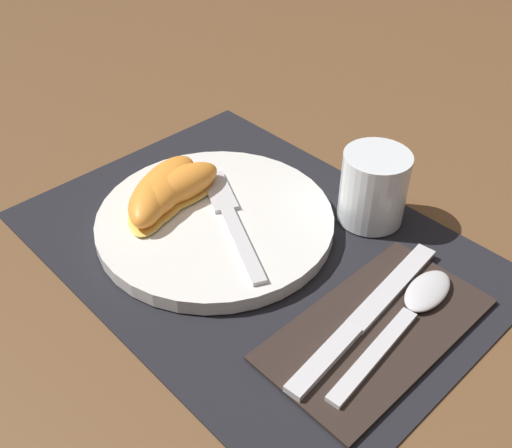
{
  "coord_description": "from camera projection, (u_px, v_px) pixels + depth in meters",
  "views": [
    {
      "loc": [
        0.34,
        -0.32,
        0.42
      ],
      "look_at": [
        -0.01,
        0.01,
        0.02
      ],
      "focal_mm": 42.0,
      "sensor_mm": 36.0,
      "label": 1
    }
  ],
  "objects": [
    {
      "name": "fork",
      "position": [
        229.0,
        215.0,
        0.63
      ],
      "size": [
        0.18,
        0.1,
        0.0
      ],
      "color": "silver",
      "rests_on": "plate"
    },
    {
      "name": "citrus_wedge_0",
      "position": [
        180.0,
        186.0,
        0.65
      ],
      "size": [
        0.05,
        0.1,
        0.03
      ],
      "color": "#F7C656",
      "rests_on": "plate"
    },
    {
      "name": "napkin",
      "position": [
        380.0,
        326.0,
        0.54
      ],
      "size": [
        0.11,
        0.22,
        0.0
      ],
      "color": "#2D231E",
      "rests_on": "placemat"
    },
    {
      "name": "knife",
      "position": [
        364.0,
        317.0,
        0.54
      ],
      "size": [
        0.04,
        0.23,
        0.01
      ],
      "color": "silver",
      "rests_on": "napkin"
    },
    {
      "name": "placemat",
      "position": [
        255.0,
        246.0,
        0.62
      ],
      "size": [
        0.48,
        0.34,
        0.0
      ],
      "color": "black",
      "rests_on": "ground_plane"
    },
    {
      "name": "ground_plane",
      "position": [
        255.0,
        247.0,
        0.63
      ],
      "size": [
        3.0,
        3.0,
        0.0
      ],
      "primitive_type": "plane",
      "color": "brown"
    },
    {
      "name": "juice_glass",
      "position": [
        373.0,
        191.0,
        0.64
      ],
      "size": [
        0.07,
        0.07,
        0.08
      ],
      "color": "silver",
      "rests_on": "placemat"
    },
    {
      "name": "citrus_wedge_1",
      "position": [
        163.0,
        189.0,
        0.65
      ],
      "size": [
        0.1,
        0.14,
        0.03
      ],
      "color": "#F7C656",
      "rests_on": "plate"
    },
    {
      "name": "citrus_wedge_2",
      "position": [
        151.0,
        199.0,
        0.63
      ],
      "size": [
        0.1,
        0.1,
        0.03
      ],
      "color": "#F7C656",
      "rests_on": "plate"
    },
    {
      "name": "plate",
      "position": [
        215.0,
        222.0,
        0.64
      ],
      "size": [
        0.25,
        0.25,
        0.02
      ],
      "color": "white",
      "rests_on": "placemat"
    },
    {
      "name": "spoon",
      "position": [
        414.0,
        307.0,
        0.55
      ],
      "size": [
        0.04,
        0.19,
        0.01
      ],
      "color": "silver",
      "rests_on": "napkin"
    }
  ]
}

